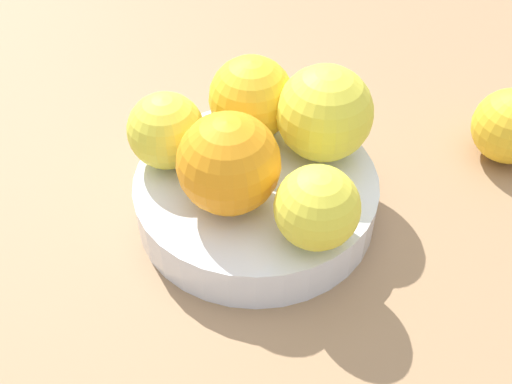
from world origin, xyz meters
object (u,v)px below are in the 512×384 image
Objects in this scene: orange_in_bowl_2 at (229,164)px; orange_loose_0 at (511,126)px; fruit_bowl at (256,196)px; orange_in_bowl_0 at (324,113)px; orange_in_bowl_3 at (251,98)px; orange_in_bowl_1 at (166,131)px; orange_in_bowl_4 at (317,208)px.

orange_in_bowl_2 is 26.63cm from orange_loose_0.
orange_in_bowl_0 reaches higher than fruit_bowl.
orange_in_bowl_2 is 1.08× the size of orange_in_bowl_3.
orange_in_bowl_2 is 1.14× the size of orange_loose_0.
orange_in_bowl_1 is 0.80× the size of orange_in_bowl_2.
orange_in_bowl_1 is 30.17cm from orange_loose_0.
orange_in_bowl_3 is (-4.67, -7.05, -0.30)cm from orange_in_bowl_2.
orange_in_bowl_3 is (4.39, -4.50, -0.34)cm from orange_in_bowl_0.
fruit_bowl is 23.66cm from orange_loose_0.
orange_in_bowl_4 is 0.90× the size of orange_loose_0.
orange_in_bowl_2 is 1.26× the size of orange_in_bowl_4.
orange_in_bowl_0 is 6.30cm from orange_in_bowl_3.
orange_in_bowl_4 is (4.76, 8.30, -0.85)cm from orange_in_bowl_0.
fruit_bowl is 3.18× the size of orange_in_bowl_1.
orange_in_bowl_2 reaches higher than fruit_bowl.
orange_in_bowl_1 is at bearing -59.11° from orange_in_bowl_4.
fruit_bowl is at bearing 9.50° from orange_in_bowl_0.
orange_in_bowl_2 is (9.07, 2.55, -0.05)cm from orange_in_bowl_0.
orange_in_bowl_1 is (5.66, -4.78, 5.07)cm from fruit_bowl.
orange_in_bowl_2 reaches higher than orange_loose_0.
orange_in_bowl_1 is at bearing -40.20° from fruit_bowl.
orange_in_bowl_4 reaches higher than fruit_bowl.
orange_in_bowl_3 is 12.82cm from orange_in_bowl_4.
orange_in_bowl_2 is at bearing -1.24° from orange_loose_0.
orange_in_bowl_0 reaches higher than orange_in_bowl_1.
orange_in_bowl_1 is at bearing 5.82° from orange_in_bowl_3.
orange_in_bowl_4 is 22.84cm from orange_loose_0.
orange_in_bowl_3 reaches higher than orange_in_bowl_1.
fruit_bowl is at bearing 139.80° from orange_in_bowl_1.
orange_in_bowl_4 is at bearing 88.35° from orange_in_bowl_3.
orange_in_bowl_2 reaches higher than orange_in_bowl_4.
orange_in_bowl_0 is at bearing 162.69° from orange_in_bowl_1.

